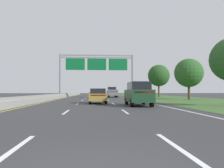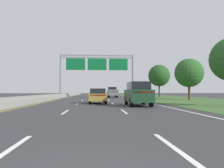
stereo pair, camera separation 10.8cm
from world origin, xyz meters
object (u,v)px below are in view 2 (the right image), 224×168
Objects in this scene: car_gold_centre_lane_sedan at (98,96)px; roadside_tree_far at (159,76)px; roadside_tree_mid at (189,73)px; car_black_centre_lane_sedan at (95,94)px; car_darkgreen_right_lane_suv at (138,93)px; overhead_sign_gantry at (97,67)px; pickup_truck_grey at (112,92)px.

roadside_tree_far is at bearing -29.45° from car_gold_centre_lane_sedan.
roadside_tree_far reaches higher than roadside_tree_mid.
roadside_tree_mid is at bearing -126.51° from car_black_centre_lane_sedan.
roadside_tree_mid is (10.77, 14.15, 3.04)m from car_darkgreen_right_lane_suv.
roadside_tree_mid reaches higher than car_darkgreen_right_lane_suv.
roadside_tree_mid is at bearing -89.08° from roadside_tree_far.
car_black_centre_lane_sedan is (-0.47, -0.18, -5.51)m from overhead_sign_gantry.
overhead_sign_gantry reaches higher than car_gold_centre_lane_sedan.
car_darkgreen_right_lane_suv is 5.42m from car_gold_centre_lane_sedan.
overhead_sign_gantry is 3.39× the size of car_black_centre_lane_sedan.
car_black_centre_lane_sedan is at bearing 0.34° from car_gold_centre_lane_sedan.
overhead_sign_gantry reaches higher than car_black_centre_lane_sedan.
roadside_tree_far is at bearing -72.59° from car_black_centre_lane_sedan.
pickup_truck_grey is 0.75× the size of roadside_tree_far.
roadside_tree_mid is at bearing -55.62° from car_gold_centre_lane_sedan.
car_darkgreen_right_lane_suv reaches higher than car_black_centre_lane_sedan.
car_black_centre_lane_sedan is at bearing -158.54° from overhead_sign_gantry.
car_gold_centre_lane_sedan is 1.00× the size of car_black_centre_lane_sedan.
roadside_tree_mid reaches higher than pickup_truck_grey.
pickup_truck_grey is 1.15× the size of car_darkgreen_right_lane_suv.
car_gold_centre_lane_sedan is at bearing -90.18° from overhead_sign_gantry.
overhead_sign_gantry is at bearing 7.90° from car_darkgreen_right_lane_suv.
car_darkgreen_right_lane_suv is at bearing 179.54° from pickup_truck_grey.
roadside_tree_far is (10.52, 29.77, 3.72)m from car_darkgreen_right_lane_suv.
roadside_tree_far reaches higher than car_darkgreen_right_lane_suv.
car_gold_centre_lane_sedan is (-3.56, 4.08, -0.28)m from car_darkgreen_right_lane_suv.
car_black_centre_lane_sedan is 0.61× the size of roadside_tree_far.
car_darkgreen_right_lane_suv is 0.65× the size of roadside_tree_far.
car_darkgreen_right_lane_suv is 31.80m from roadside_tree_far.
pickup_truck_grey is (3.26, 1.82, -5.25)m from overhead_sign_gantry.
car_darkgreen_right_lane_suv is at bearing -139.59° from car_gold_centre_lane_sedan.
car_black_centre_lane_sedan is (-0.40, 21.53, 0.00)m from car_gold_centre_lane_sedan.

